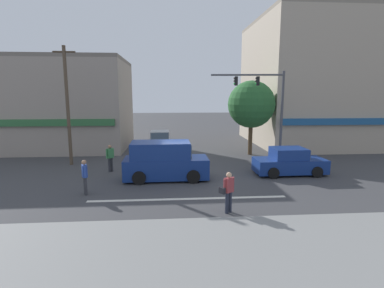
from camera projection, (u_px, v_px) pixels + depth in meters
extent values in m
plane|color=#3D3D3F|center=(184.00, 178.00, 16.99)|extent=(120.00, 120.00, 0.00)
cube|color=silver|center=(188.00, 199.00, 13.54)|extent=(9.00, 0.24, 0.01)
cube|color=gray|center=(199.00, 256.00, 8.61)|extent=(40.00, 5.00, 0.16)
cube|color=gray|center=(46.00, 106.00, 25.96)|extent=(13.88, 8.38, 7.35)
cube|color=#2D6638|center=(23.00, 123.00, 21.91)|extent=(13.18, 0.24, 0.50)
cube|color=slate|center=(42.00, 60.00, 25.33)|extent=(13.88, 8.38, 0.30)
cube|color=tan|center=(318.00, 84.00, 28.45)|extent=(12.17, 11.77, 11.22)
cube|color=#1E5184|center=(353.00, 122.00, 23.06)|extent=(11.56, 0.24, 0.50)
cube|color=gray|center=(322.00, 21.00, 27.50)|extent=(12.17, 11.77, 0.30)
cylinder|color=#4C3823|center=(250.00, 138.00, 23.33)|extent=(0.32, 0.32, 2.56)
sphere|color=#28602D|center=(251.00, 104.00, 22.89)|extent=(3.60, 3.60, 3.60)
cylinder|color=brown|center=(68.00, 107.00, 19.54)|extent=(0.22, 0.22, 7.74)
cube|color=#473828|center=(64.00, 52.00, 18.97)|extent=(1.40, 0.12, 0.10)
cylinder|color=#47474C|center=(281.00, 118.00, 20.25)|extent=(0.18, 0.18, 6.20)
cylinder|color=#47474C|center=(247.00, 75.00, 19.86)|extent=(4.79, 0.63, 0.12)
cube|color=black|center=(258.00, 81.00, 19.90)|extent=(0.22, 0.26, 0.60)
sphere|color=black|center=(256.00, 78.00, 19.87)|extent=(0.12, 0.12, 0.12)
sphere|color=black|center=(256.00, 81.00, 19.90)|extent=(0.12, 0.12, 0.12)
sphere|color=green|center=(256.00, 84.00, 19.93)|extent=(0.12, 0.12, 0.12)
cube|color=black|center=(236.00, 81.00, 19.94)|extent=(0.22, 0.26, 0.60)
sphere|color=black|center=(234.00, 78.00, 19.92)|extent=(0.12, 0.12, 0.12)
sphere|color=black|center=(234.00, 81.00, 19.95)|extent=(0.12, 0.12, 0.12)
sphere|color=green|center=(234.00, 84.00, 19.98)|extent=(0.12, 0.12, 0.12)
cube|color=navy|center=(166.00, 168.00, 16.60)|extent=(4.63, 1.91, 1.10)
cube|color=navy|center=(160.00, 150.00, 16.41)|extent=(3.23, 1.85, 0.90)
cube|color=#475666|center=(190.00, 149.00, 16.55)|extent=(0.09, 1.66, 0.76)
cylinder|color=black|center=(190.00, 168.00, 17.68)|extent=(0.72, 0.21, 0.72)
cylinder|color=black|center=(193.00, 177.00, 15.88)|extent=(0.72, 0.21, 0.72)
cylinder|color=black|center=(142.00, 169.00, 17.43)|extent=(0.72, 0.21, 0.72)
cylinder|color=black|center=(139.00, 178.00, 15.62)|extent=(0.72, 0.21, 0.72)
cube|color=navy|center=(290.00, 165.00, 17.65)|extent=(4.12, 1.74, 0.80)
cube|color=navy|center=(289.00, 153.00, 17.52)|extent=(1.92, 1.58, 0.64)
cube|color=#475666|center=(304.00, 153.00, 17.60)|extent=(0.07, 1.44, 0.54)
cylinder|color=black|center=(304.00, 165.00, 18.63)|extent=(0.64, 0.19, 0.64)
cylinder|color=black|center=(317.00, 172.00, 16.96)|extent=(0.64, 0.19, 0.64)
cylinder|color=black|center=(264.00, 166.00, 18.42)|extent=(0.64, 0.19, 0.64)
cylinder|color=black|center=(273.00, 173.00, 16.74)|extent=(0.64, 0.19, 0.64)
cube|color=#999EA3|center=(160.00, 143.00, 25.60)|extent=(1.79, 4.14, 0.80)
cube|color=#999EA3|center=(160.00, 135.00, 25.57)|extent=(1.60, 1.93, 0.64)
cube|color=#475666|center=(160.00, 136.00, 24.62)|extent=(1.44, 0.09, 0.54)
cylinder|color=black|center=(170.00, 148.00, 24.47)|extent=(0.19, 0.64, 0.64)
cylinder|color=black|center=(149.00, 149.00, 24.30)|extent=(0.19, 0.64, 0.64)
cylinder|color=black|center=(170.00, 143.00, 26.96)|extent=(0.19, 0.64, 0.64)
cylinder|color=black|center=(151.00, 143.00, 26.80)|extent=(0.19, 0.64, 0.64)
cylinder|color=#232838|center=(230.00, 202.00, 11.97)|extent=(0.14, 0.14, 0.86)
cylinder|color=#232838|center=(227.00, 203.00, 11.86)|extent=(0.14, 0.14, 0.86)
cube|color=maroon|center=(229.00, 185.00, 11.79)|extent=(0.42, 0.38, 0.58)
sphere|color=tan|center=(229.00, 175.00, 11.72)|extent=(0.22, 0.22, 0.22)
cylinder|color=maroon|center=(233.00, 184.00, 11.94)|extent=(0.09, 0.09, 0.56)
cylinder|color=maroon|center=(224.00, 186.00, 11.64)|extent=(0.09, 0.09, 0.56)
cube|color=black|center=(222.00, 191.00, 11.65)|extent=(0.26, 0.30, 0.24)
cylinder|color=#333338|center=(109.00, 165.00, 18.16)|extent=(0.14, 0.14, 0.86)
cylinder|color=#333338|center=(112.00, 165.00, 18.30)|extent=(0.14, 0.14, 0.86)
cube|color=#3F8C4C|center=(110.00, 153.00, 18.11)|extent=(0.41, 0.41, 0.58)
sphere|color=#9E7051|center=(110.00, 147.00, 18.04)|extent=(0.22, 0.22, 0.22)
cylinder|color=#3F8C4C|center=(107.00, 154.00, 17.93)|extent=(0.09, 0.09, 0.56)
cylinder|color=#3F8C4C|center=(113.00, 153.00, 18.30)|extent=(0.09, 0.09, 0.56)
cylinder|color=#333338|center=(86.00, 186.00, 13.99)|extent=(0.14, 0.14, 0.86)
cylinder|color=#333338|center=(85.00, 185.00, 14.15)|extent=(0.14, 0.14, 0.86)
cube|color=#2D4CA5|center=(84.00, 171.00, 13.95)|extent=(0.34, 0.42, 0.58)
sphere|color=#9E7051|center=(84.00, 162.00, 13.88)|extent=(0.22, 0.22, 0.22)
cylinder|color=#2D4CA5|center=(85.00, 172.00, 13.74)|extent=(0.09, 0.09, 0.56)
cylinder|color=#2D4CA5|center=(84.00, 170.00, 14.16)|extent=(0.09, 0.09, 0.56)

